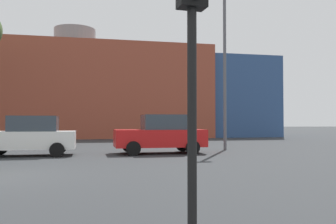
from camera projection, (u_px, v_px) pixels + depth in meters
building_backdrop at (74, 94)px, 35.64m from camera, size 39.70×10.55×10.61m
parked_car_2 at (29, 136)px, 15.56m from camera, size 3.95×1.94×1.71m
parked_car_3 at (161, 134)px, 16.80m from camera, size 4.13×2.02×1.79m
traffic_light_near_right at (192, 16)px, 4.61m from camera, size 0.38×0.37×3.79m
street_lamp at (225, 60)px, 19.02m from camera, size 0.80×0.24×8.31m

